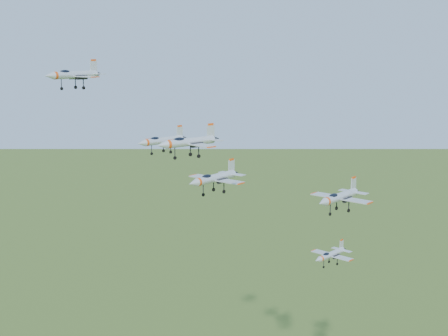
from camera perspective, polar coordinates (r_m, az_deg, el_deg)
jet_lead at (r=112.34m, az=-13.59°, el=8.30°), size 12.07×10.27×3.28m
jet_left_high at (r=108.92m, az=-5.67°, el=2.52°), size 11.02×9.25×2.95m
jet_right_high at (r=84.31m, az=-3.26°, el=2.41°), size 10.54×8.74×2.82m
jet_left_low at (r=114.87m, az=-0.91°, el=-0.92°), size 13.85×11.77×3.76m
jet_right_low at (r=110.90m, az=10.50°, el=-2.61°), size 13.40×11.36×3.63m
jet_trail at (r=130.84m, az=9.72°, el=-7.81°), size 11.06×9.32×2.97m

